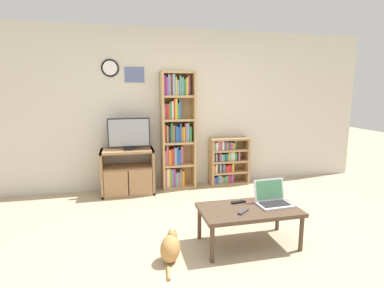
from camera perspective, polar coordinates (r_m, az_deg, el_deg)
ground_plane at (r=3.28m, az=4.99°, el=-19.59°), size 18.00×18.00×0.00m
wall_back at (r=5.05m, az=-2.84°, el=6.55°), size 6.78×0.09×2.60m
tv_stand at (r=4.84m, az=-12.11°, el=-5.21°), size 0.81×0.43×0.71m
television at (r=4.74m, az=-11.92°, el=1.93°), size 0.64×0.18×0.49m
bookshelf_tall at (r=4.92m, az=-2.98°, el=2.45°), size 0.55×0.26×1.92m
bookshelf_short at (r=5.25m, az=6.61°, el=-3.25°), size 0.68×0.24×0.82m
coffee_table at (r=3.28m, az=10.79°, el=-12.56°), size 1.03×0.57×0.41m
laptop at (r=3.40m, az=15.07°, el=-9.96°), size 0.37×0.30×0.26m
remote_near_laptop at (r=3.37m, az=8.85°, el=-10.87°), size 0.16×0.07×0.02m
remote_far_from_laptop at (r=3.14m, az=9.71°, el=-12.56°), size 0.15×0.14×0.02m
cat at (r=3.04m, az=-4.10°, el=-19.10°), size 0.28×0.46×0.30m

